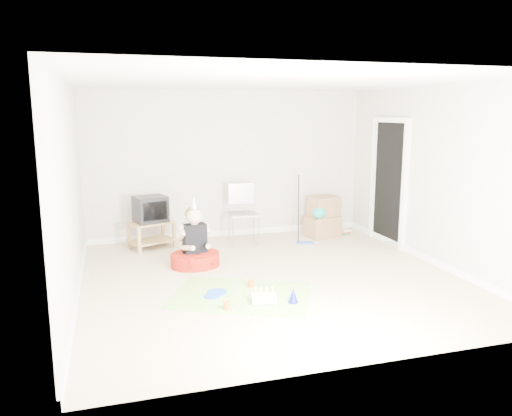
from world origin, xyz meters
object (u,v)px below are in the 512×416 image
object	(u,v)px
tv_stand	(151,232)
cardboard_boxes	(323,217)
birthday_cake	(264,299)
seated_woman	(195,251)
folding_chair	(244,214)
crt_tv	(150,209)

from	to	relation	value
tv_stand	cardboard_boxes	xyz separation A→B (m)	(3.04, -0.07, 0.09)
tv_stand	cardboard_boxes	bearing A→B (deg)	-1.40
birthday_cake	seated_woman	bearing A→B (deg)	108.48
folding_chair	birthday_cake	size ratio (longest dim) A/B	3.14
tv_stand	crt_tv	bearing A→B (deg)	90.00
tv_stand	seated_woman	bearing A→B (deg)	-66.61
seated_woman	birthday_cake	bearing A→B (deg)	-71.52
cardboard_boxes	seated_woman	size ratio (longest dim) A/B	0.70
crt_tv	cardboard_boxes	size ratio (longest dim) A/B	0.68
tv_stand	birthday_cake	bearing A→B (deg)	-69.39
crt_tv	cardboard_boxes	distance (m)	3.05
crt_tv	birthday_cake	xyz separation A→B (m)	(1.07, -2.84, -0.61)
crt_tv	seated_woman	xyz separation A→B (m)	(0.52, -1.21, -0.43)
cardboard_boxes	crt_tv	bearing A→B (deg)	178.60
crt_tv	cardboard_boxes	xyz separation A→B (m)	(3.04, -0.07, -0.31)
tv_stand	seated_woman	distance (m)	1.32
folding_chair	birthday_cake	xyz separation A→B (m)	(-0.47, -2.68, -0.47)
tv_stand	folding_chair	size ratio (longest dim) A/B	0.78
tv_stand	crt_tv	xyz separation A→B (m)	(0.00, 0.00, 0.39)
tv_stand	folding_chair	distance (m)	1.57
crt_tv	folding_chair	bearing A→B (deg)	-22.93
folding_chair	cardboard_boxes	size ratio (longest dim) A/B	1.46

